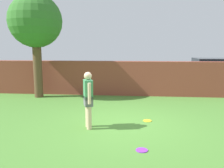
{
  "coord_description": "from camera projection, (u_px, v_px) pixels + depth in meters",
  "views": [
    {
      "loc": [
        0.28,
        -6.8,
        2.31
      ],
      "look_at": [
        -0.5,
        1.38,
        1.0
      ],
      "focal_mm": 37.56,
      "sensor_mm": 36.0,
      "label": 1
    }
  ],
  "objects": [
    {
      "name": "car",
      "position": [
        214.0,
        75.0,
        12.33
      ],
      "size": [
        4.24,
        2.0,
        1.72
      ],
      "rotation": [
        0.0,
        0.0,
        0.02
      ],
      "color": "black",
      "rests_on": "ground"
    },
    {
      "name": "frisbee_yellow",
      "position": [
        147.0,
        121.0,
        7.36
      ],
      "size": [
        0.27,
        0.27,
        0.02
      ],
      "primitive_type": "cylinder",
      "color": "yellow",
      "rests_on": "ground"
    },
    {
      "name": "brick_wall",
      "position": [
        97.0,
        78.0,
        11.38
      ],
      "size": [
        13.26,
        0.5,
        1.63
      ],
      "primitive_type": "cube",
      "color": "brown",
      "rests_on": "ground"
    },
    {
      "name": "person",
      "position": [
        88.0,
        97.0,
        6.6
      ],
      "size": [
        0.33,
        0.51,
        1.62
      ],
      "rotation": [
        0.0,
        0.0,
        -1.21
      ],
      "color": "beige",
      "rests_on": "ground"
    },
    {
      "name": "tree",
      "position": [
        35.0,
        22.0,
        10.38
      ],
      "size": [
        2.36,
        2.36,
        4.62
      ],
      "color": "brown",
      "rests_on": "ground"
    },
    {
      "name": "ground_plane",
      "position": [
        124.0,
        124.0,
        7.08
      ],
      "size": [
        40.0,
        40.0,
        0.0
      ],
      "primitive_type": "plane",
      "color": "#4C8433"
    },
    {
      "name": "frisbee_purple",
      "position": [
        142.0,
        150.0,
        5.27
      ],
      "size": [
        0.27,
        0.27,
        0.02
      ],
      "primitive_type": "cylinder",
      "color": "purple",
      "rests_on": "ground"
    }
  ]
}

